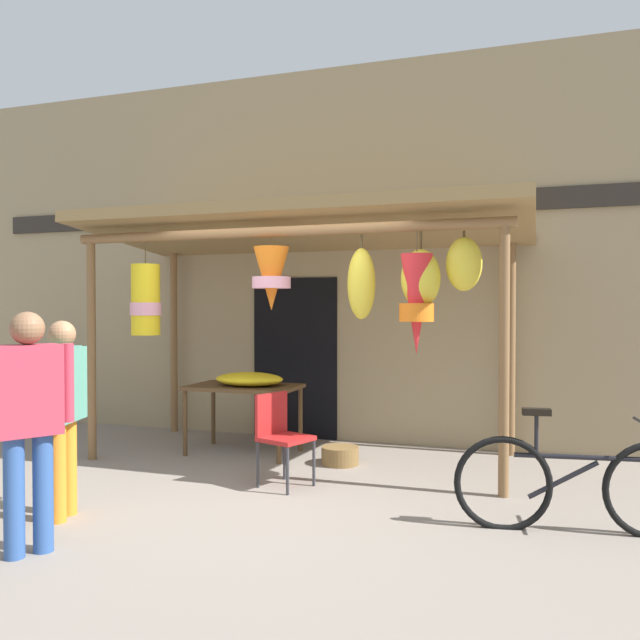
# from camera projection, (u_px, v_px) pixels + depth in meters

# --- Properties ---
(ground_plane) EXTENTS (30.00, 30.00, 0.00)m
(ground_plane) POSITION_uv_depth(u_px,v_px,m) (268.00, 486.00, 5.86)
(ground_plane) COLOR gray
(shop_facade) EXTENTS (10.99, 0.29, 4.56)m
(shop_facade) POSITION_uv_depth(u_px,v_px,m) (340.00, 255.00, 7.95)
(shop_facade) COLOR #9E8966
(shop_facade) RESTS_ON ground_plane
(market_stall_canopy) EXTENTS (4.75, 2.15, 2.64)m
(market_stall_canopy) POSITION_uv_depth(u_px,v_px,m) (308.00, 246.00, 6.73)
(market_stall_canopy) COLOR brown
(market_stall_canopy) RESTS_ON ground_plane
(display_table) EXTENTS (1.21, 0.75, 0.76)m
(display_table) POSITION_uv_depth(u_px,v_px,m) (244.00, 393.00, 7.16)
(display_table) COLOR brown
(display_table) RESTS_ON ground_plane
(flower_heap_on_table) EXTENTS (0.78, 0.54, 0.15)m
(flower_heap_on_table) POSITION_uv_depth(u_px,v_px,m) (250.00, 379.00, 7.10)
(flower_heap_on_table) COLOR yellow
(flower_heap_on_table) RESTS_ON display_table
(folding_chair) EXTENTS (0.51, 0.51, 0.84)m
(folding_chair) POSITION_uv_depth(u_px,v_px,m) (280.00, 431.00, 5.86)
(folding_chair) COLOR #AD1E1E
(folding_chair) RESTS_ON ground_plane
(wicker_basket_by_table) EXTENTS (0.39, 0.39, 0.18)m
(wicker_basket_by_table) POSITION_uv_depth(u_px,v_px,m) (340.00, 455.00, 6.66)
(wicker_basket_by_table) COLOR brown
(wicker_basket_by_table) RESTS_ON ground_plane
(parked_bicycle) EXTENTS (1.74, 0.44, 0.92)m
(parked_bicycle) POSITION_uv_depth(u_px,v_px,m) (577.00, 485.00, 4.63)
(parked_bicycle) COLOR black
(parked_bicycle) RESTS_ON ground_plane
(vendor_in_orange) EXTENTS (0.40, 0.52, 1.60)m
(vendor_in_orange) POSITION_uv_depth(u_px,v_px,m) (28.00, 412.00, 4.21)
(vendor_in_orange) COLOR #2D5193
(vendor_in_orange) RESTS_ON ground_plane
(customer_foreground) EXTENTS (0.32, 0.58, 1.53)m
(customer_foreground) POSITION_uv_depth(u_px,v_px,m) (62.00, 403.00, 4.94)
(customer_foreground) COLOR orange
(customer_foreground) RESTS_ON ground_plane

